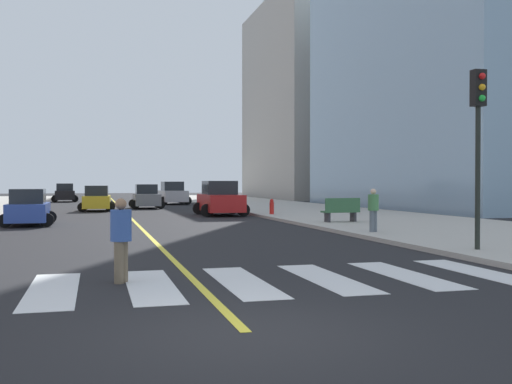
% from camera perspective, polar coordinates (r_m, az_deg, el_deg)
% --- Properties ---
extents(ground_plane, '(220.00, 220.00, 0.00)m').
position_cam_1_polar(ground_plane, '(8.24, -0.93, -13.10)').
color(ground_plane, black).
extents(sidewalk_kerb_east, '(10.00, 120.00, 0.15)m').
position_cam_1_polar(sidewalk_kerb_east, '(31.21, 12.07, -2.65)').
color(sidewalk_kerb_east, '#B2ADA3').
rests_on(sidewalk_kerb_east, ground).
extents(crosswalk_paint, '(13.50, 4.00, 0.01)m').
position_cam_1_polar(crosswalk_paint, '(12.08, -5.56, -8.58)').
color(crosswalk_paint, silver).
rests_on(crosswalk_paint, ground).
extents(lane_divider_paint, '(0.16, 80.00, 0.01)m').
position_cam_1_polar(lane_divider_paint, '(47.84, -12.58, -1.51)').
color(lane_divider_paint, yellow).
rests_on(lane_divider_paint, ground).
extents(parking_garage_concrete, '(18.00, 24.00, 25.06)m').
position_cam_1_polar(parking_garage_concrete, '(80.57, 7.03, 8.40)').
color(parking_garage_concrete, '#B2ADA3').
rests_on(parking_garage_concrete, ground).
extents(car_black_nearest, '(2.79, 4.34, 1.90)m').
position_cam_1_polar(car_black_nearest, '(65.54, -17.55, -0.11)').
color(car_black_nearest, black).
rests_on(car_black_nearest, ground).
extents(car_yellow_second, '(2.60, 4.06, 1.78)m').
position_cam_1_polar(car_yellow_second, '(43.76, -14.74, -0.66)').
color(car_yellow_second, gold).
rests_on(car_yellow_second, ground).
extents(car_blue_third, '(2.40, 3.82, 1.70)m').
position_cam_1_polar(car_blue_third, '(30.00, -20.62, -1.45)').
color(car_blue_third, '#2D479E').
rests_on(car_blue_third, ground).
extents(car_silver_fourth, '(3.03, 4.74, 2.08)m').
position_cam_1_polar(car_silver_fourth, '(56.03, -7.85, -0.16)').
color(car_silver_fourth, '#B7B7BC').
rests_on(car_silver_fourth, ground).
extents(car_gray_fifth, '(2.61, 4.17, 1.86)m').
position_cam_1_polar(car_gray_fifth, '(47.51, -10.28, -0.48)').
color(car_gray_fifth, slate).
rests_on(car_gray_fifth, ground).
extents(car_red_sixth, '(2.93, 4.69, 2.09)m').
position_cam_1_polar(car_red_sixth, '(36.83, -3.39, -0.69)').
color(car_red_sixth, red).
rests_on(car_red_sixth, ground).
extents(traffic_light_near_corner, '(0.36, 0.41, 4.94)m').
position_cam_1_polar(traffic_light_near_corner, '(17.81, 20.20, 6.06)').
color(traffic_light_near_corner, black).
rests_on(traffic_light_near_corner, sidewalk_kerb_east).
extents(park_bench, '(1.84, 0.70, 1.12)m').
position_cam_1_polar(park_bench, '(28.63, 8.02, -1.72)').
color(park_bench, '#33603D').
rests_on(park_bench, sidewalk_kerb_east).
extents(pedestrian_crossing, '(0.42, 0.42, 1.68)m').
position_cam_1_polar(pedestrian_crossing, '(12.33, -12.59, -4.09)').
color(pedestrian_crossing, brown).
rests_on(pedestrian_crossing, ground).
extents(pedestrian_waiting_east, '(0.40, 0.40, 1.62)m').
position_cam_1_polar(pedestrian_waiting_east, '(23.03, 10.98, -1.49)').
color(pedestrian_waiting_east, slate).
rests_on(pedestrian_waiting_east, sidewalk_kerb_east).
extents(fire_hydrant, '(0.26, 0.26, 0.89)m').
position_cam_1_polar(fire_hydrant, '(35.41, 1.49, -1.40)').
color(fire_hydrant, red).
rests_on(fire_hydrant, sidewalk_kerb_east).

